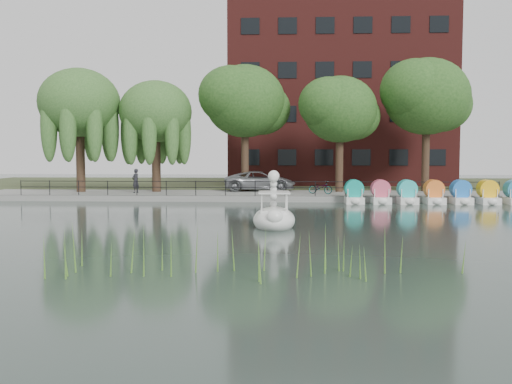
# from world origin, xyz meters

# --- Properties ---
(ground_plane) EXTENTS (120.00, 120.00, 0.00)m
(ground_plane) POSITION_xyz_m (0.00, 0.00, 0.00)
(ground_plane) COLOR #3E5049
(promenade) EXTENTS (40.00, 6.00, 0.40)m
(promenade) POSITION_xyz_m (0.00, 16.00, 0.20)
(promenade) COLOR gray
(promenade) RESTS_ON ground_plane
(kerb) EXTENTS (40.00, 0.25, 0.40)m
(kerb) POSITION_xyz_m (0.00, 13.05, 0.20)
(kerb) COLOR gray
(kerb) RESTS_ON ground_plane
(land_strip) EXTENTS (60.00, 22.00, 0.36)m
(land_strip) POSITION_xyz_m (0.00, 30.00, 0.18)
(land_strip) COLOR #47512D
(land_strip) RESTS_ON ground_plane
(railing) EXTENTS (32.00, 0.05, 1.00)m
(railing) POSITION_xyz_m (0.00, 13.25, 1.15)
(railing) COLOR black
(railing) RESTS_ON promenade
(apartment_building) EXTENTS (20.00, 10.07, 18.00)m
(apartment_building) POSITION_xyz_m (7.00, 29.97, 9.36)
(apartment_building) COLOR #4C1E16
(apartment_building) RESTS_ON land_strip
(willow_left) EXTENTS (5.88, 5.88, 9.01)m
(willow_left) POSITION_xyz_m (-13.00, 16.50, 6.87)
(willow_left) COLOR #473323
(willow_left) RESTS_ON promenade
(willow_mid) EXTENTS (5.32, 5.32, 8.15)m
(willow_mid) POSITION_xyz_m (-7.50, 17.00, 6.25)
(willow_mid) COLOR #473323
(willow_mid) RESTS_ON promenade
(broadleaf_center) EXTENTS (6.00, 6.00, 9.25)m
(broadleaf_center) POSITION_xyz_m (-1.00, 18.00, 7.06)
(broadleaf_center) COLOR #473323
(broadleaf_center) RESTS_ON promenade
(broadleaf_right) EXTENTS (5.40, 5.40, 8.32)m
(broadleaf_right) POSITION_xyz_m (6.00, 17.50, 6.39)
(broadleaf_right) COLOR #473323
(broadleaf_right) RESTS_ON promenade
(broadleaf_far) EXTENTS (6.30, 6.30, 9.71)m
(broadleaf_far) POSITION_xyz_m (12.50, 18.50, 7.40)
(broadleaf_far) COLOR #473323
(broadleaf_far) RESTS_ON promenade
(minivan) EXTENTS (3.22, 6.31, 1.71)m
(minivan) POSITION_xyz_m (0.10, 18.13, 1.25)
(minivan) COLOR gray
(minivan) RESTS_ON promenade
(bicycle) EXTENTS (1.17, 1.82, 1.00)m
(bicycle) POSITION_xyz_m (4.47, 15.24, 0.90)
(bicycle) COLOR gray
(bicycle) RESTS_ON promenade
(pedestrian) EXTENTS (0.74, 0.85, 1.98)m
(pedestrian) POSITION_xyz_m (-8.70, 15.60, 1.39)
(pedestrian) COLOR black
(pedestrian) RESTS_ON promenade
(swan_boat) EXTENTS (1.95, 3.08, 2.49)m
(swan_boat) POSITION_xyz_m (1.47, 0.31, 0.54)
(swan_boat) COLOR white
(swan_boat) RESTS_ON ground_plane
(pedal_boat_row) EXTENTS (11.35, 1.70, 1.40)m
(pedal_boat_row) POSITION_xyz_m (11.56, 12.33, 0.61)
(pedal_boat_row) COLOR white
(pedal_boat_row) RESTS_ON ground_plane
(reed_bank) EXTENTS (24.00, 2.40, 1.20)m
(reed_bank) POSITION_xyz_m (2.00, -9.50, 0.60)
(reed_bank) COLOR #669938
(reed_bank) RESTS_ON ground_plane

